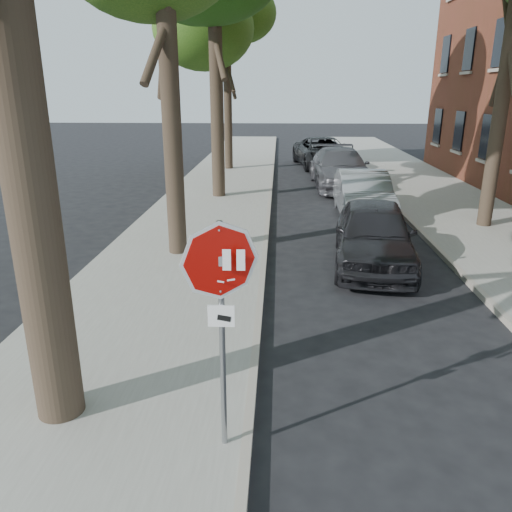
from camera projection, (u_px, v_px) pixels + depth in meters
The scene contains 11 objects.
ground at pixel (286, 453), 5.69m from camera, with size 120.00×120.00×0.00m, color black.
sidewalk_left at pixel (209, 209), 17.15m from camera, with size 4.00×55.00×0.12m, color gray.
sidewalk_right at pixel (460, 211), 16.78m from camera, with size 4.00×55.00×0.12m, color gray.
curb_left at pixel (269, 209), 17.06m from camera, with size 0.12×55.00×0.13m, color #9E9384.
curb_right at pixel (399, 210), 16.87m from camera, with size 0.12×55.00×0.13m, color #9E9384.
stop_sign at pixel (221, 295), 5.08m from camera, with size 0.76×0.34×2.61m.
tree_far at pixel (226, 17), 23.54m from camera, with size 5.29×4.91×9.33m.
car_a at pixel (374, 234), 11.60m from camera, with size 1.77×4.40×1.50m, color black.
car_b at pixel (363, 195), 16.05m from camera, with size 1.55×4.43×1.46m, color gray.
car_c at pixel (340, 168), 21.04m from camera, with size 2.25×5.53×1.60m, color #4D4C51.
car_d at pixel (323, 152), 26.60m from camera, with size 2.57×5.58×1.55m, color black.
Camera 1 is at (-0.13, -4.70, 3.93)m, focal length 35.00 mm.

